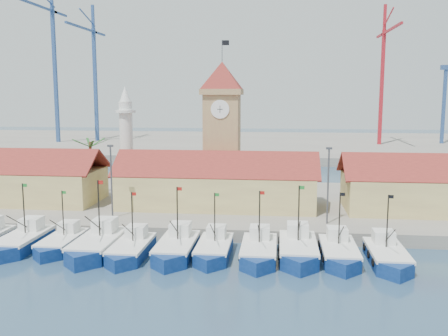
# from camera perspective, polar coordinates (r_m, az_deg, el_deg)

# --- Properties ---
(ground) EXTENTS (400.00, 400.00, 0.00)m
(ground) POSITION_cam_1_polar(r_m,az_deg,el_deg) (49.57, -3.68, -11.09)
(ground) COLOR navy
(ground) RESTS_ON ground
(quay) EXTENTS (140.00, 32.00, 1.50)m
(quay) POSITION_cam_1_polar(r_m,az_deg,el_deg) (72.23, -0.39, -4.22)
(quay) COLOR gray
(quay) RESTS_ON ground
(terminal) EXTENTS (240.00, 80.00, 2.00)m
(terminal) POSITION_cam_1_polar(r_m,az_deg,el_deg) (156.99, 3.27, 2.69)
(terminal) COLOR gray
(terminal) RESTS_ON ground
(boat_1) EXTENTS (3.60, 9.87, 7.47)m
(boat_1) POSITION_cam_1_polar(r_m,az_deg,el_deg) (58.38, -22.14, -7.89)
(boat_1) COLOR navy
(boat_1) RESTS_ON ground
(boat_2) EXTENTS (3.23, 8.84, 6.69)m
(boat_2) POSITION_cam_1_polar(r_m,az_deg,el_deg) (56.73, -18.13, -8.24)
(boat_2) COLOR navy
(boat_2) RESTS_ON ground
(boat_3) EXTENTS (3.92, 10.73, 8.12)m
(boat_3) POSITION_cam_1_polar(r_m,az_deg,el_deg) (54.27, -14.33, -8.67)
(boat_3) COLOR navy
(boat_3) RESTS_ON ground
(boat_4) EXTENTS (3.39, 9.27, 7.02)m
(boat_4) POSITION_cam_1_polar(r_m,az_deg,el_deg) (52.57, -10.62, -9.24)
(boat_4) COLOR navy
(boat_4) RESTS_ON ground
(boat_5) EXTENTS (3.64, 9.97, 7.55)m
(boat_5) POSITION_cam_1_polar(r_m,az_deg,el_deg) (52.07, -5.51, -9.24)
(boat_5) COLOR navy
(boat_5) RESTS_ON ground
(boat_6) EXTENTS (3.34, 9.15, 6.92)m
(boat_6) POSITION_cam_1_polar(r_m,az_deg,el_deg) (51.75, -1.18, -9.39)
(boat_6) COLOR navy
(boat_6) RESTS_ON ground
(boat_7) EXTENTS (3.52, 9.64, 7.29)m
(boat_7) POSITION_cam_1_polar(r_m,az_deg,el_deg) (51.11, 3.99, -9.59)
(boat_7) COLOR navy
(boat_7) RESTS_ON ground
(boat_8) EXTENTS (3.77, 10.33, 7.81)m
(boat_8) POSITION_cam_1_polar(r_m,az_deg,el_deg) (51.78, 8.48, -9.36)
(boat_8) COLOR navy
(boat_8) RESTS_ON ground
(boat_9) EXTENTS (3.49, 9.55, 7.23)m
(boat_9) POSITION_cam_1_polar(r_m,az_deg,el_deg) (51.84, 13.04, -9.54)
(boat_9) COLOR navy
(boat_9) RESTS_ON ground
(boat_10) EXTENTS (3.48, 9.54, 7.22)m
(boat_10) POSITION_cam_1_polar(r_m,az_deg,el_deg) (52.01, 18.20, -9.69)
(boat_10) COLOR navy
(boat_10) RESTS_ON ground
(hall_center) EXTENTS (27.04, 10.13, 7.61)m
(hall_center) POSITION_cam_1_polar(r_m,az_deg,el_deg) (67.69, -0.79, -2.28)
(hall_center) COLOR #D9C977
(hall_center) RESTS_ON quay
(clock_tower) EXTENTS (5.80, 5.80, 22.70)m
(clock_tower) POSITION_cam_1_polar(r_m,az_deg,el_deg) (72.62, -0.22, 4.79)
(clock_tower) COLOR tan
(clock_tower) RESTS_ON quay
(minaret) EXTENTS (3.00, 3.00, 16.30)m
(minaret) POSITION_cam_1_polar(r_m,az_deg,el_deg) (77.86, -11.10, 3.23)
(minaret) COLOR silver
(minaret) RESTS_ON quay
(palm_tree) EXTENTS (5.60, 5.03, 8.39)m
(palm_tree) POSITION_cam_1_polar(r_m,az_deg,el_deg) (78.02, -14.97, 0.53)
(palm_tree) COLOR brown
(palm_tree) RESTS_ON quay
(lamp_posts) EXTENTS (80.70, 0.25, 9.03)m
(lamp_posts) POSITION_cam_1_polar(r_m,az_deg,el_deg) (59.37, -1.27, -1.35)
(lamp_posts) COLOR #3F3F44
(lamp_posts) RESTS_ON quay
(crane_blue_far) EXTENTS (1.00, 35.73, 47.41)m
(crane_blue_far) POSITION_cam_1_polar(r_m,az_deg,el_deg) (161.88, -19.09, 12.19)
(crane_blue_far) COLOR #2A4A83
(crane_blue_far) RESTS_ON terminal
(crane_blue_near) EXTENTS (1.00, 30.56, 41.98)m
(crane_blue_near) POSITION_cam_1_polar(r_m,az_deg,el_deg) (163.71, -14.70, 11.12)
(crane_blue_near) COLOR #2A4A83
(crane_blue_near) RESTS_ON terminal
(crane_red_right) EXTENTS (1.00, 31.29, 39.97)m
(crane_red_right) POSITION_cam_1_polar(r_m,az_deg,el_deg) (152.82, 17.76, 10.82)
(crane_red_right) COLOR #AD1A24
(crane_red_right) RESTS_ON terminal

